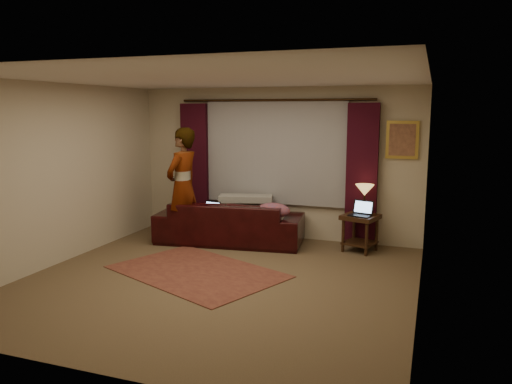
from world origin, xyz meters
TOP-DOWN VIEW (x-y plane):
  - floor at (0.00, 0.00)m, footprint 5.00×5.00m
  - ceiling at (0.00, 0.00)m, footprint 5.00×5.00m
  - wall_back at (0.00, 2.50)m, footprint 5.00×0.02m
  - wall_front at (0.00, -2.50)m, footprint 5.00×0.02m
  - wall_left at (-2.50, 0.00)m, footprint 0.02×5.00m
  - wall_right at (2.50, 0.00)m, footprint 0.02×5.00m
  - sheer_curtain at (0.00, 2.44)m, footprint 2.50×0.05m
  - drape_left at (-1.50, 2.39)m, footprint 0.50×0.14m
  - drape_right at (1.50, 2.39)m, footprint 0.50×0.14m
  - curtain_rod at (0.00, 2.39)m, footprint 0.04×0.04m
  - picture_frame at (2.10, 2.47)m, footprint 0.50×0.04m
  - sofa at (-0.59, 1.82)m, footprint 2.55×1.35m
  - throw_blanket at (-0.40, 2.09)m, footprint 0.97×0.59m
  - clothing_pile at (0.19, 1.76)m, footprint 0.64×0.54m
  - laptop_sofa at (-0.87, 1.59)m, footprint 0.36×0.38m
  - area_rug at (-0.42, 0.22)m, footprint 2.71×2.30m
  - end_table at (1.55, 2.03)m, footprint 0.63×0.63m
  - tiffany_lamp at (1.59, 2.13)m, footprint 0.37×0.37m
  - laptop_table at (1.55, 1.94)m, footprint 0.41×0.43m
  - person at (-1.30, 1.53)m, footprint 0.65×0.65m

SIDE VIEW (x-z plane):
  - floor at x=0.00m, z-range -0.01..0.00m
  - area_rug at x=-0.42m, z-range 0.00..0.01m
  - end_table at x=1.55m, z-range 0.00..0.59m
  - sofa at x=-0.59m, z-range 0.00..0.98m
  - laptop_sofa at x=-0.87m, z-range 0.49..0.71m
  - clothing_pile at x=0.19m, z-range 0.49..0.73m
  - laptop_table at x=1.55m, z-range 0.59..0.82m
  - tiffany_lamp at x=1.59m, z-range 0.59..1.06m
  - person at x=-1.30m, z-range 0.00..1.94m
  - throw_blanket at x=-0.40m, z-range 0.94..1.04m
  - drape_left at x=-1.50m, z-range 0.03..2.33m
  - drape_right at x=1.50m, z-range 0.03..2.33m
  - wall_back at x=0.00m, z-range 0.00..2.60m
  - wall_front at x=0.00m, z-range 0.00..2.60m
  - wall_left at x=-2.50m, z-range 0.00..2.60m
  - wall_right at x=2.50m, z-range 0.00..2.60m
  - sheer_curtain at x=0.00m, z-range 0.60..2.40m
  - picture_frame at x=2.10m, z-range 1.45..2.05m
  - curtain_rod at x=0.00m, z-range 0.68..4.08m
  - ceiling at x=0.00m, z-range 2.59..2.61m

